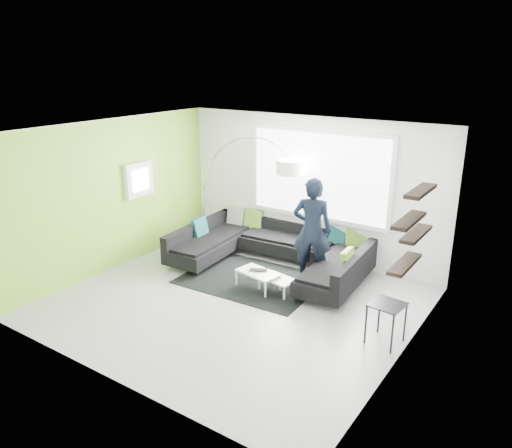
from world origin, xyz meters
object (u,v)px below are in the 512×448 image
Objects in this scene: coffee_table at (268,282)px; side_table at (385,323)px; laptop at (258,271)px; arc_lamp at (203,191)px; sectional_sofa at (271,252)px; person at (312,230)px.

coffee_table is 1.56× the size of side_table.
laptop is at bearing -160.94° from coffee_table.
arc_lamp is at bearing 160.91° from side_table.
sectional_sofa is 10.13× the size of laptop.
arc_lamp is 6.62× the size of laptop.
person is at bearing 26.65° from laptop.
laptop is (-2.45, 0.46, 0.02)m from side_table.
arc_lamp is (-1.87, 0.28, 0.87)m from sectional_sofa.
sectional_sofa reaches higher than laptop.
sectional_sofa is at bearing -19.35° from person.
coffee_table is 2.32m from side_table.
side_table is at bearing -22.31° from arc_lamp.
coffee_table is 0.50× the size of person.
arc_lamp is at bearing -23.99° from person.
arc_lamp reaches higher than person.
sectional_sofa is at bearing 154.21° from side_table.
arc_lamp is 4.93m from side_table.
sectional_sofa is at bearing -11.62° from arc_lamp.
side_table reaches higher than coffee_table.
person is (0.41, 0.79, 0.79)m from coffee_table.
arc_lamp is 1.27× the size of person.
coffee_table is (0.44, -0.82, -0.18)m from sectional_sofa.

